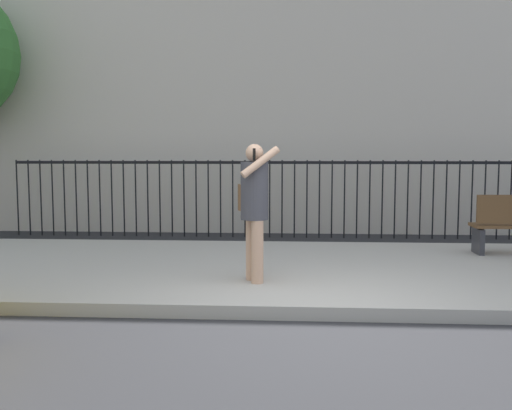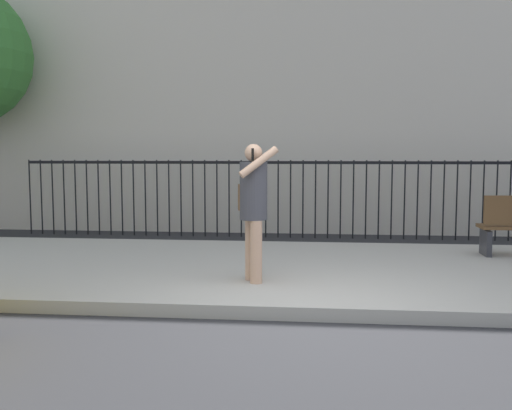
% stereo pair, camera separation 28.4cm
% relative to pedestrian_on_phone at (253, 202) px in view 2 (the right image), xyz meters
% --- Properties ---
extents(ground_plane, '(60.00, 60.00, 0.00)m').
position_rel_pedestrian_on_phone_xyz_m(ground_plane, '(0.65, -1.18, -1.14)').
color(ground_plane, '#28282B').
extents(sidewalk, '(28.00, 4.40, 0.15)m').
position_rel_pedestrian_on_phone_xyz_m(sidewalk, '(0.65, 1.02, -1.06)').
color(sidewalk, '#B2ADA3').
rests_on(sidewalk, ground).
extents(iron_fence, '(12.03, 0.04, 1.60)m').
position_rel_pedestrian_on_phone_xyz_m(iron_fence, '(0.65, 4.72, -0.12)').
color(iron_fence, black).
rests_on(iron_fence, ground).
extents(pedestrian_on_phone, '(0.56, 0.72, 1.70)m').
position_rel_pedestrian_on_phone_xyz_m(pedestrian_on_phone, '(0.00, 0.00, 0.00)').
color(pedestrian_on_phone, tan).
rests_on(pedestrian_on_phone, sidewalk).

